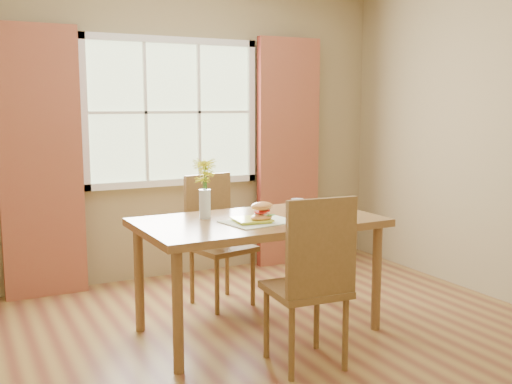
{
  "coord_description": "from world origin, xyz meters",
  "views": [
    {
      "loc": [
        -1.79,
        -3.28,
        1.57
      ],
      "look_at": [
        0.01,
        0.25,
        0.99
      ],
      "focal_mm": 42.0,
      "sensor_mm": 36.0,
      "label": 1
    }
  ],
  "objects": [
    {
      "name": "room",
      "position": [
        0.0,
        0.0,
        1.35
      ],
      "size": [
        4.24,
        3.84,
        2.74
      ],
      "color": "olive",
      "rests_on": "ground"
    },
    {
      "name": "window",
      "position": [
        0.0,
        1.87,
        1.5
      ],
      "size": [
        1.62,
        0.06,
        1.32
      ],
      "color": "#AEC293",
      "rests_on": "room"
    },
    {
      "name": "curtain_left",
      "position": [
        -1.15,
        1.78,
        1.1
      ],
      "size": [
        0.65,
        0.08,
        2.2
      ],
      "primitive_type": "cube",
      "color": "maroon",
      "rests_on": "room"
    },
    {
      "name": "curtain_right",
      "position": [
        1.15,
        1.78,
        1.1
      ],
      "size": [
        0.65,
        0.08,
        2.2
      ],
      "primitive_type": "cube",
      "color": "maroon",
      "rests_on": "room"
    },
    {
      "name": "dining_table",
      "position": [
        0.06,
        0.3,
        0.71
      ],
      "size": [
        1.65,
        0.95,
        0.8
      ],
      "rotation": [
        0.0,
        0.0,
        0.02
      ],
      "color": "brown",
      "rests_on": "room"
    },
    {
      "name": "chair_near",
      "position": [
        0.05,
        -0.41,
        0.58
      ],
      "size": [
        0.47,
        0.47,
        1.05
      ],
      "rotation": [
        0.0,
        0.0,
        -0.07
      ],
      "color": "brown",
      "rests_on": "room"
    },
    {
      "name": "chair_far",
      "position": [
        0.04,
        1.0,
        0.56
      ],
      "size": [
        0.5,
        0.5,
        1.02
      ],
      "rotation": [
        0.0,
        0.0,
        0.21
      ],
      "color": "brown",
      "rests_on": "room"
    },
    {
      "name": "placemat",
      "position": [
        0.0,
        0.19,
        0.8
      ],
      "size": [
        0.5,
        0.4,
        0.01
      ],
      "primitive_type": "cube",
      "rotation": [
        0.0,
        0.0,
        0.16
      ],
      "color": "beige",
      "rests_on": "dining_table"
    },
    {
      "name": "plate",
      "position": [
        -0.04,
        0.2,
        0.81
      ],
      "size": [
        0.25,
        0.25,
        0.01
      ],
      "primitive_type": "cube",
      "rotation": [
        0.0,
        0.0,
        -0.09
      ],
      "color": "#D6E238",
      "rests_on": "placemat"
    },
    {
      "name": "croissant_sandwich",
      "position": [
        0.01,
        0.15,
        0.87
      ],
      "size": [
        0.19,
        0.15,
        0.12
      ],
      "rotation": [
        0.0,
        0.0,
        0.21
      ],
      "color": "#EC9550",
      "rests_on": "plate"
    },
    {
      "name": "water_glass",
      "position": [
        0.31,
        0.21,
        0.86
      ],
      "size": [
        0.09,
        0.09,
        0.13
      ],
      "color": "silver",
      "rests_on": "dining_table"
    },
    {
      "name": "flower_vase",
      "position": [
        -0.26,
        0.48,
        1.05
      ],
      "size": [
        0.17,
        0.17,
        0.41
      ],
      "color": "silver",
      "rests_on": "dining_table"
    }
  ]
}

